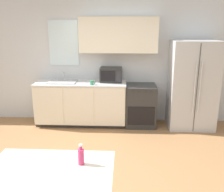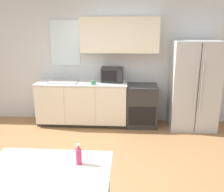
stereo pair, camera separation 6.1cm
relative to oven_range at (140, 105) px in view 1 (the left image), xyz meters
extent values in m
plane|color=#9E7047|center=(-0.98, -2.02, -0.44)|extent=(12.00, 12.00, 0.00)
cube|color=silver|center=(-0.98, 0.34, 0.91)|extent=(12.00, 0.06, 2.70)
cube|color=silver|center=(-1.68, 0.30, 1.30)|extent=(0.64, 0.04, 0.96)
cube|color=silver|center=(-0.49, 0.15, 1.47)|extent=(1.62, 0.32, 0.72)
cube|color=#333333|center=(-1.28, 0.03, -0.40)|extent=(1.91, 0.57, 0.08)
cube|color=silver|center=(-1.28, 0.00, 0.05)|extent=(1.91, 0.63, 0.83)
cube|color=silver|center=(-1.92, -0.32, 0.05)|extent=(0.62, 0.01, 0.81)
cube|color=silver|center=(-1.28, -0.32, 0.05)|extent=(0.62, 0.01, 0.81)
cube|color=silver|center=(-0.65, -0.32, 0.05)|extent=(0.62, 0.01, 0.81)
cube|color=silver|center=(-1.28, 0.00, 0.48)|extent=(1.94, 0.65, 0.03)
cube|color=#2D2D2D|center=(0.00, 0.00, 0.00)|extent=(0.64, 0.61, 0.89)
cube|color=black|center=(0.00, -0.31, -0.13)|extent=(0.56, 0.01, 0.39)
cylinder|color=#262626|center=(-0.18, -0.32, 0.40)|extent=(0.03, 0.02, 0.03)
cylinder|color=#262626|center=(-0.06, -0.32, 0.40)|extent=(0.03, 0.02, 0.03)
cylinder|color=#262626|center=(0.06, -0.32, 0.40)|extent=(0.03, 0.02, 0.03)
cylinder|color=#262626|center=(0.18, -0.32, 0.40)|extent=(0.03, 0.02, 0.03)
cube|color=silver|center=(1.06, -0.04, 0.47)|extent=(0.93, 0.69, 1.82)
cube|color=#3F3F3F|center=(1.06, -0.39, 0.47)|extent=(0.01, 0.01, 1.76)
cylinder|color=silver|center=(1.01, -0.41, 0.50)|extent=(0.02, 0.02, 1.00)
cylinder|color=silver|center=(1.11, -0.41, 0.50)|extent=(0.02, 0.02, 1.00)
cube|color=#B7BABC|center=(-1.68, 0.00, 0.50)|extent=(0.61, 0.45, 0.02)
cylinder|color=silver|center=(-1.68, 0.18, 0.60)|extent=(0.02, 0.02, 0.18)
cylinder|color=silver|center=(-1.68, 0.11, 0.68)|extent=(0.02, 0.14, 0.02)
cube|color=#282828|center=(-0.64, 0.11, 0.65)|extent=(0.46, 0.34, 0.31)
cube|color=black|center=(-0.70, -0.07, 0.65)|extent=(0.30, 0.01, 0.22)
cube|color=#2D2D33|center=(-0.47, -0.07, 0.65)|extent=(0.09, 0.01, 0.24)
cylinder|color=#3F8C66|center=(-1.02, -0.22, 0.54)|extent=(0.08, 0.08, 0.09)
torus|color=#3F8C66|center=(-0.96, -0.22, 0.55)|extent=(0.02, 0.07, 0.07)
cube|color=beige|center=(-1.08, -3.04, 0.29)|extent=(1.25, 0.78, 0.03)
cylinder|color=beige|center=(-1.65, -2.71, -0.08)|extent=(0.06, 0.06, 0.72)
cylinder|color=beige|center=(-0.52, -2.71, -0.08)|extent=(0.06, 0.06, 0.72)
cylinder|color=#DB386B|center=(-0.78, -2.93, 0.39)|extent=(0.06, 0.06, 0.16)
cylinder|color=#DB386B|center=(-0.78, -2.93, 0.49)|extent=(0.03, 0.03, 0.04)
cylinder|color=white|center=(-0.78, -2.93, 0.52)|extent=(0.03, 0.03, 0.02)
camera|label=1|loc=(-0.37, -5.15, 1.66)|focal=40.00mm
camera|label=2|loc=(-0.31, -5.15, 1.66)|focal=40.00mm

